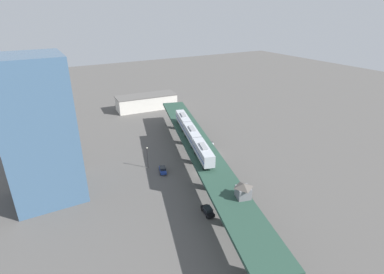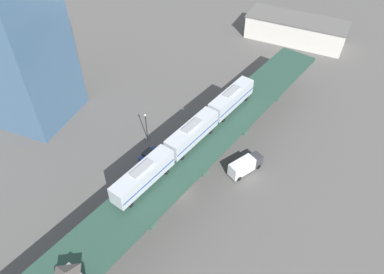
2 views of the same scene
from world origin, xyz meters
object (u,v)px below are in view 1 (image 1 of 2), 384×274
at_px(street_car_blue, 163,170).
at_px(street_lamp, 147,156).
at_px(subway_train, 192,134).
at_px(warehouse_building, 146,102).
at_px(delivery_truck, 210,149).
at_px(office_tower, 39,132).
at_px(street_car_black, 208,211).
at_px(signal_hut, 243,190).

distance_m(street_car_blue, street_lamp, 6.39).
relative_size(subway_train, street_car_blue, 7.72).
relative_size(subway_train, warehouse_building, 1.25).
xyz_separation_m(delivery_truck, office_tower, (-49.18, 0.22, 16.24)).
xyz_separation_m(street_car_black, street_lamp, (-3.98, 28.04, 3.17)).
bearing_deg(delivery_truck, subway_train, -155.76).
bearing_deg(warehouse_building, street_lamp, -111.19).
distance_m(street_lamp, office_tower, 30.73).
height_order(street_car_blue, office_tower, office_tower).
bearing_deg(street_car_black, subway_train, 69.50).
relative_size(street_car_blue, street_lamp, 0.68).
bearing_deg(office_tower, street_car_black, -40.70).
bearing_deg(delivery_truck, office_tower, 179.74).
bearing_deg(street_car_blue, street_car_black, -86.98).
distance_m(delivery_truck, office_tower, 51.80).
distance_m(street_lamp, warehouse_building, 58.74).
bearing_deg(subway_train, office_tower, 173.62).
xyz_separation_m(subway_train, street_lamp, (-12.40, 5.51, -6.65)).
xyz_separation_m(subway_train, street_car_blue, (-9.65, 0.68, -9.82)).
height_order(signal_hut, street_lamp, signal_hut).
relative_size(subway_train, delivery_truck, 5.01).
bearing_deg(street_car_blue, subway_train, -4.06).
distance_m(street_car_black, delivery_truck, 32.16).
bearing_deg(street_car_blue, office_tower, 172.88).
distance_m(street_car_black, office_tower, 44.76).
height_order(signal_hut, office_tower, office_tower).
bearing_deg(signal_hut, street_car_blue, 99.02).
bearing_deg(street_lamp, subway_train, -23.94).
distance_m(subway_train, street_car_black, 25.99).
bearing_deg(warehouse_building, street_car_blue, -107.23).
distance_m(subway_train, signal_hut, 30.73).
bearing_deg(subway_train, street_car_blue, 175.94).
distance_m(street_car_black, street_lamp, 28.50).
bearing_deg(subway_train, warehouse_building, 81.67).
relative_size(signal_hut, delivery_truck, 0.55).
relative_size(signal_hut, warehouse_building, 0.14).
bearing_deg(street_car_blue, warehouse_building, 72.77).
relative_size(street_car_black, street_lamp, 0.66).
distance_m(signal_hut, street_car_blue, 32.71).
xyz_separation_m(signal_hut, street_car_black, (-3.70, 7.82, -9.08)).
relative_size(signal_hut, street_car_blue, 0.84).
xyz_separation_m(subway_train, delivery_truck, (9.39, 4.23, -9.00)).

